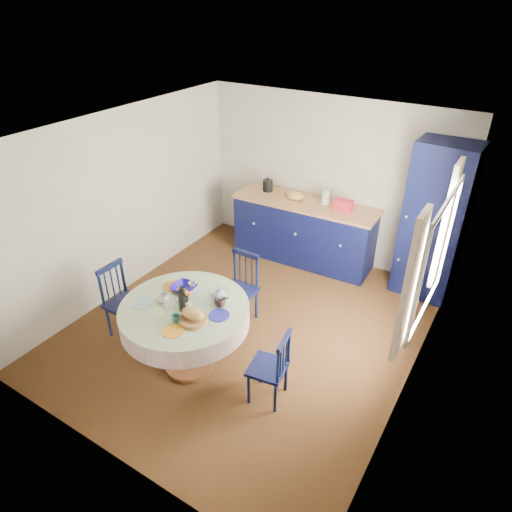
{
  "coord_description": "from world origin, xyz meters",
  "views": [
    {
      "loc": [
        2.5,
        -3.85,
        3.8
      ],
      "look_at": [
        -0.01,
        0.2,
        0.96
      ],
      "focal_mm": 32.0,
      "sensor_mm": 36.0,
      "label": 1
    }
  ],
  "objects": [
    {
      "name": "floor",
      "position": [
        0.0,
        0.0,
        0.0
      ],
      "size": [
        4.5,
        4.5,
        0.0
      ],
      "primitive_type": "plane",
      "color": "black",
      "rests_on": "ground"
    },
    {
      "name": "ceiling",
      "position": [
        0.0,
        0.0,
        2.5
      ],
      "size": [
        4.5,
        4.5,
        0.0
      ],
      "primitive_type": "plane",
      "rotation": [
        3.14,
        0.0,
        0.0
      ],
      "color": "white",
      "rests_on": "wall_back"
    },
    {
      "name": "wall_back",
      "position": [
        0.0,
        2.25,
        1.25
      ],
      "size": [
        4.0,
        0.02,
        2.5
      ],
      "primitive_type": "cube",
      "color": "white",
      "rests_on": "floor"
    },
    {
      "name": "wall_left",
      "position": [
        -2.0,
        0.0,
        1.25
      ],
      "size": [
        0.02,
        4.5,
        2.5
      ],
      "primitive_type": "cube",
      "color": "white",
      "rests_on": "floor"
    },
    {
      "name": "wall_right",
      "position": [
        2.0,
        0.0,
        1.25
      ],
      "size": [
        0.02,
        4.5,
        2.5
      ],
      "primitive_type": "cube",
      "color": "white",
      "rests_on": "floor"
    },
    {
      "name": "window",
      "position": [
        1.95,
        0.3,
        1.52
      ],
      "size": [
        0.1,
        1.74,
        1.45
      ],
      "color": "white",
      "rests_on": "wall_right"
    },
    {
      "name": "kitchen_counter",
      "position": [
        -0.19,
        1.9,
        0.51
      ],
      "size": [
        2.24,
        0.78,
        1.23
      ],
      "rotation": [
        0.0,
        0.0,
        0.04
      ],
      "color": "black",
      "rests_on": "floor"
    },
    {
      "name": "pantry_cabinet",
      "position": [
        1.66,
        2.0,
        1.09
      ],
      "size": [
        0.79,
        0.59,
        2.18
      ],
      "rotation": [
        0.0,
        0.0,
        -0.06
      ],
      "color": "black",
      "rests_on": "floor"
    },
    {
      "name": "dining_table",
      "position": [
        -0.2,
        -0.94,
        0.72
      ],
      "size": [
        1.4,
        1.4,
        1.13
      ],
      "color": "#553018",
      "rests_on": "floor"
    },
    {
      "name": "chair_left",
      "position": [
        -1.25,
        -0.89,
        0.48
      ],
      "size": [
        0.41,
        0.43,
        0.95
      ],
      "rotation": [
        0.0,
        0.0,
        1.55
      ],
      "color": "black",
      "rests_on": "floor"
    },
    {
      "name": "chair_far",
      "position": [
        -0.19,
        0.1,
        0.48
      ],
      "size": [
        0.42,
        0.4,
        0.94
      ],
      "rotation": [
        0.0,
        0.0,
        0.0
      ],
      "color": "black",
      "rests_on": "floor"
    },
    {
      "name": "chair_right",
      "position": [
        0.83,
        -0.87,
        0.44
      ],
      "size": [
        0.42,
        0.44,
        0.86
      ],
      "rotation": [
        0.0,
        0.0,
        -1.42
      ],
      "color": "black",
      "rests_on": "floor"
    },
    {
      "name": "mug_a",
      "position": [
        -0.45,
        -1.0,
        0.9
      ],
      "size": [
        0.13,
        0.13,
        0.1
      ],
      "primitive_type": "imported",
      "color": "silver",
      "rests_on": "dining_table"
    },
    {
      "name": "mug_b",
      "position": [
        -0.11,
        -1.19,
        0.89
      ],
      "size": [
        0.09,
        0.09,
        0.08
      ],
      "primitive_type": "imported",
      "color": "teal",
      "rests_on": "dining_table"
    },
    {
      "name": "mug_c",
      "position": [
        0.12,
        -0.73,
        0.9
      ],
      "size": [
        0.13,
        0.13,
        0.1
      ],
      "primitive_type": "imported",
      "color": "black",
      "rests_on": "dining_table"
    },
    {
      "name": "mug_d",
      "position": [
        -0.34,
        -0.64,
        0.89
      ],
      "size": [
        0.09,
        0.09,
        0.08
      ],
      "primitive_type": "imported",
      "color": "silver",
      "rests_on": "dining_table"
    },
    {
      "name": "cobalt_bowl",
      "position": [
        -0.4,
        -0.71,
        0.88
      ],
      "size": [
        0.27,
        0.27,
        0.07
      ],
      "primitive_type": "imported",
      "color": "#100577",
      "rests_on": "dining_table"
    }
  ]
}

